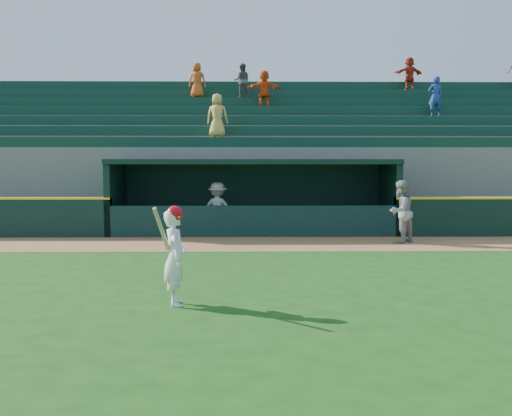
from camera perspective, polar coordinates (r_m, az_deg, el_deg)
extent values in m
plane|color=#1B4A12|center=(11.67, 0.12, -6.99)|extent=(120.00, 120.00, 0.00)
cube|color=olive|center=(16.50, -0.18, -3.61)|extent=(40.00, 3.00, 0.01)
imported|color=gray|center=(17.15, 14.25, -0.37)|extent=(1.13, 1.11, 1.83)
imported|color=#A0A09B|center=(18.52, -3.87, -0.08)|extent=(1.16, 0.73, 1.72)
cube|color=slate|center=(19.27, -0.28, -2.40)|extent=(9.00, 2.60, 0.04)
cube|color=black|center=(19.67, -13.80, 0.91)|extent=(0.20, 2.60, 2.30)
cube|color=black|center=(19.76, 13.18, 0.94)|extent=(0.20, 2.60, 2.30)
cube|color=black|center=(20.47, -0.32, 1.17)|extent=(9.40, 0.20, 2.30)
cube|color=black|center=(19.14, -0.28, 4.63)|extent=(9.40, 2.80, 0.16)
cube|color=black|center=(18.01, -0.24, -1.34)|extent=(9.00, 0.16, 1.00)
cube|color=brown|center=(20.04, -0.30, -1.48)|extent=(8.40, 0.45, 0.10)
cube|color=slate|center=(20.98, -0.33, 2.09)|extent=(34.00, 0.85, 2.91)
cube|color=#0F3828|center=(20.86, -0.33, 6.56)|extent=(34.00, 0.60, 0.36)
cube|color=slate|center=(21.82, -0.35, 2.77)|extent=(34.00, 0.85, 3.36)
cube|color=#0F3828|center=(21.73, -0.35, 7.67)|extent=(34.00, 0.60, 0.36)
cube|color=slate|center=(22.67, -0.37, 3.40)|extent=(34.00, 0.85, 3.81)
cube|color=#0F3828|center=(22.61, -0.37, 8.68)|extent=(34.00, 0.60, 0.36)
cube|color=slate|center=(23.51, -0.39, 3.98)|extent=(34.00, 0.85, 4.26)
cube|color=#0F3828|center=(23.49, -0.39, 9.62)|extent=(34.00, 0.60, 0.36)
cube|color=slate|center=(24.36, -0.41, 4.53)|extent=(34.00, 0.85, 4.71)
cube|color=#0F3828|center=(24.38, -0.41, 10.49)|extent=(34.00, 0.60, 0.36)
cube|color=slate|center=(25.21, -0.43, 5.03)|extent=(34.00, 0.85, 5.16)
cube|color=#0F3828|center=(25.28, -0.43, 11.30)|extent=(34.00, 0.60, 0.36)
cube|color=slate|center=(26.07, -0.44, 5.51)|extent=(34.00, 0.85, 5.61)
cube|color=#0F3828|center=(26.18, -0.44, 12.06)|extent=(34.00, 0.60, 0.36)
cube|color=slate|center=(26.64, -0.45, 5.48)|extent=(34.50, 0.30, 5.61)
imported|color=#D44F17|center=(24.60, -5.90, 12.57)|extent=(0.72, 0.47, 1.48)
imported|color=#AC2F1A|center=(26.39, 15.08, 12.83)|extent=(1.39, 0.71, 1.43)
imported|color=navy|center=(23.90, 17.49, 10.58)|extent=(0.60, 0.42, 1.57)
imported|color=#515151|center=(24.51, -1.43, 12.59)|extent=(0.71, 0.55, 1.45)
imported|color=#E2B450|center=(20.96, -3.90, 9.20)|extent=(0.82, 0.58, 1.58)
imported|color=#E55219|center=(23.62, 0.82, 11.84)|extent=(1.40, 0.52, 1.48)
imported|color=white|center=(9.43, -8.10, -4.91)|extent=(0.48, 0.64, 1.57)
sphere|color=red|center=(9.34, -8.15, -0.59)|extent=(0.27, 0.27, 0.27)
cylinder|color=tan|center=(9.17, -9.42, -2.14)|extent=(0.23, 0.50, 0.76)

